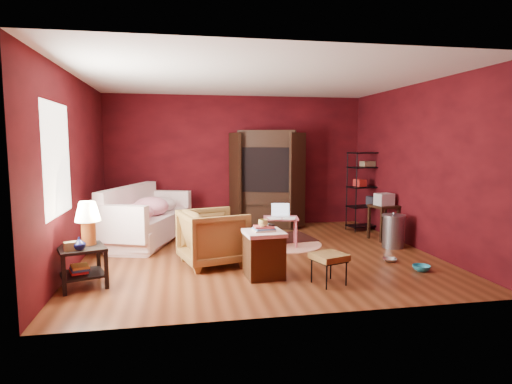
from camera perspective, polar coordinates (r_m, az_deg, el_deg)
room at (r=6.77m, az=-0.01°, el=3.17°), size 5.54×5.04×2.84m
sofa at (r=7.93m, az=-14.33°, el=-3.95°), size 1.08×2.04×0.77m
armchair at (r=6.40m, az=-5.75°, el=-5.67°), size 1.02×1.06×0.90m
pet_bowl_steel at (r=6.90m, az=17.42°, el=-8.00°), size 0.22×0.12×0.21m
pet_bowl_turquoise at (r=6.56m, az=21.22°, el=-8.72°), size 0.25×0.08×0.25m
vase at (r=5.65m, az=-22.51°, el=-6.40°), size 0.16×0.17×0.15m
mug at (r=5.67m, az=0.94°, el=-4.03°), size 0.15×0.13×0.13m
side_table at (r=5.84m, az=-21.85°, el=-5.42°), size 0.69×0.69×1.07m
sofa_cushions at (r=7.97m, az=-14.63°, el=-3.35°), size 1.59×2.40×0.94m
hamper at (r=5.82m, az=1.06°, el=-8.15°), size 0.55×0.55×0.72m
footstool at (r=5.60m, az=9.71°, el=-8.63°), size 0.49×0.49×0.40m
rug_round at (r=7.70m, az=3.79°, el=-6.95°), size 1.33×1.33×0.01m
rug_oriental at (r=8.10m, az=2.76°, el=-6.17°), size 1.45×1.07×0.01m
laptop_desk at (r=7.50m, az=3.32°, el=-3.79°), size 0.66×0.55×0.74m
tv_armoire at (r=9.14m, az=1.51°, el=2.01°), size 1.55×1.15×2.06m
wire_shelving at (r=9.13m, az=14.61°, el=0.61°), size 0.84×0.50×1.62m
small_stand at (r=8.29m, az=16.69°, el=-1.70°), size 0.51×0.51×0.87m
trash_can at (r=7.78m, az=17.83°, el=-4.96°), size 0.50×0.50×0.62m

